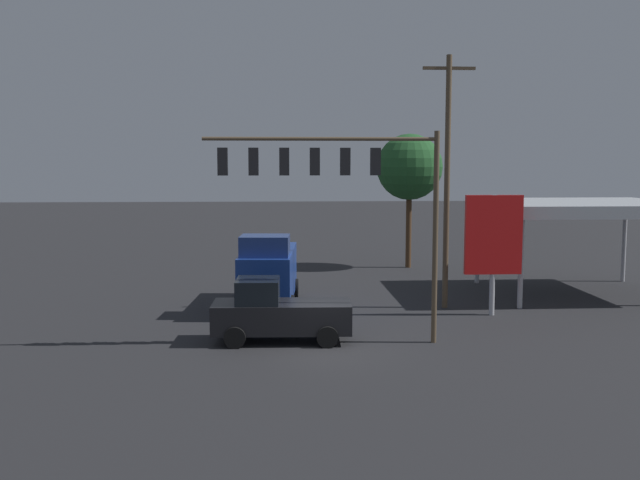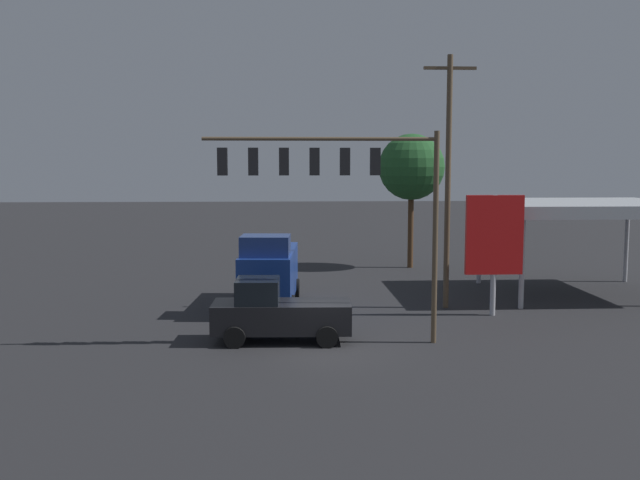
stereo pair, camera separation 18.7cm
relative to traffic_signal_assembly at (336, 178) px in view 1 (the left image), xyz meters
name	(u,v)px [view 1 (the left image)]	position (x,y,z in m)	size (l,w,h in m)	color
ground_plane	(323,348)	(0.51, 0.53, -6.19)	(200.00, 200.00, 0.00)	#262628
traffic_signal_assembly	(336,178)	(0.00, 0.00, 0.00)	(8.63, 0.43, 7.90)	brown
utility_pole	(447,177)	(-5.65, -6.40, -0.10)	(2.40, 0.26, 11.59)	brown
gas_station_canopy	(579,208)	(-13.33, -9.57, -1.76)	(9.66, 8.34, 4.77)	#B2B7BC
price_sign	(493,237)	(-7.34, -4.63, -2.71)	(2.55, 0.27, 5.34)	#B7B7BC
delivery_truck	(269,272)	(2.57, -6.94, -4.49)	(2.93, 6.95, 3.58)	navy
pickup_parked	(278,312)	(2.18, -0.50, -5.08)	(5.27, 2.41, 2.40)	black
street_tree	(409,167)	(-6.33, -19.27, 0.26)	(4.22, 4.22, 8.59)	#4C331E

